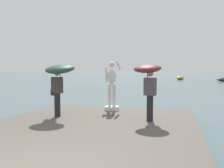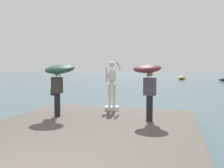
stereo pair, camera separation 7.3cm
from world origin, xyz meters
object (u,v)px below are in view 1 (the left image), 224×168
object	(u,v)px
statue_white_figure	(112,90)
boat_far	(180,78)
onlooker_left	(59,74)
onlooker_right	(148,76)

from	to	relation	value
statue_white_figure	boat_far	world-z (taller)	statue_white_figure
boat_far	statue_white_figure	bearing A→B (deg)	-95.12
statue_white_figure	onlooker_left	bearing A→B (deg)	-129.47
onlooker_right	boat_far	world-z (taller)	onlooker_right
onlooker_left	onlooker_right	world-z (taller)	onlooker_left
onlooker_left	boat_far	size ratio (longest dim) A/B	0.44
statue_white_figure	onlooker_right	bearing A→B (deg)	-42.37
onlooker_left	boat_far	bearing A→B (deg)	83.16
onlooker_right	boat_far	xyz separation A→B (m)	(2.04, 43.73, -1.48)
boat_far	onlooker_left	bearing A→B (deg)	-96.84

